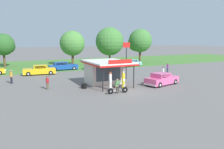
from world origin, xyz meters
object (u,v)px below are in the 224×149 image
at_px(parked_car_back_row_centre_left, 40,70).
at_px(bystander_standing_back_lot, 47,83).
at_px(parked_car_back_row_far_right, 96,66).
at_px(parked_car_back_row_right, 63,66).
at_px(parked_car_second_row_spare, 130,63).
at_px(roadside_pole_sign, 126,55).
at_px(bystander_chatting_near_pumps, 11,76).
at_px(gas_pump_nearside, 110,81).
at_px(featured_classic_sedan, 162,79).
at_px(motorcycle_with_rider, 118,87).
at_px(bystander_admiring_sedan, 168,68).
at_px(bystander_strolling_foreground, 163,72).
at_px(gas_pump_offside, 123,80).
at_px(spare_tire_stack, 84,86).

xyz_separation_m(parked_car_back_row_centre_left, bystander_standing_back_lot, (-0.70, -11.49, 0.09)).
distance_m(parked_car_back_row_far_right, parked_car_back_row_right, 6.33).
height_order(parked_car_back_row_far_right, parked_car_second_row_spare, parked_car_back_row_far_right).
distance_m(parked_car_second_row_spare, bystander_standing_back_lot, 24.50).
bearing_deg(parked_car_back_row_right, roadside_pole_sign, -66.32).
distance_m(parked_car_back_row_right, bystander_chatting_near_pumps, 13.26).
bearing_deg(parked_car_back_row_centre_left, roadside_pole_sign, -42.61).
relative_size(gas_pump_nearside, featured_classic_sedan, 0.41).
distance_m(parked_car_back_row_right, parked_car_back_row_centre_left, 6.02).
relative_size(motorcycle_with_rider, parked_car_back_row_centre_left, 0.43).
bearing_deg(bystander_admiring_sedan, bystander_strolling_foreground, -137.39).
bearing_deg(parked_car_second_row_spare, gas_pump_offside, -122.91).
relative_size(motorcycle_with_rider, parked_car_back_row_far_right, 0.46).
xyz_separation_m(bystander_admiring_sedan, bystander_standing_back_lot, (-21.01, -4.15, -0.05)).
xyz_separation_m(motorcycle_with_rider, bystander_standing_back_lot, (-6.35, 5.21, 0.15)).
bearing_deg(parked_car_back_row_right, bystander_chatting_near_pumps, -133.00).
bearing_deg(parked_car_back_row_centre_left, featured_classic_sedan, -50.00).
bearing_deg(parked_car_back_row_far_right, spare_tire_stack, -116.89).
bearing_deg(parked_car_back_row_centre_left, parked_car_second_row_spare, 9.24).
bearing_deg(bystander_admiring_sedan, gas_pump_nearside, -152.89).
distance_m(parked_car_second_row_spare, roadside_pole_sign, 15.62).
distance_m(gas_pump_nearside, bystander_chatting_near_pumps, 13.38).
relative_size(parked_car_back_row_right, bystander_chatting_near_pumps, 3.17).
relative_size(gas_pump_offside, parked_car_back_row_right, 0.37).
distance_m(parked_car_back_row_far_right, bystander_standing_back_lot, 17.89).
distance_m(parked_car_back_row_far_right, bystander_strolling_foreground, 14.27).
bearing_deg(gas_pump_nearside, parked_car_back_row_far_right, 73.11).
bearing_deg(motorcycle_with_rider, bystander_strolling_foreground, 28.10).
relative_size(parked_car_back_row_right, bystander_admiring_sedan, 3.39).
bearing_deg(bystander_standing_back_lot, parked_car_back_row_right, 70.43).
distance_m(gas_pump_nearside, motorcycle_with_rider, 1.91).
bearing_deg(bystander_admiring_sedan, parked_car_back_row_far_right, 134.87).
height_order(featured_classic_sedan, bystander_standing_back_lot, featured_classic_sedan).
distance_m(gas_pump_nearside, roadside_pole_sign, 7.52).
height_order(motorcycle_with_rider, parked_car_back_row_right, motorcycle_with_rider).
height_order(bystander_chatting_near_pumps, spare_tire_stack, bystander_chatting_near_pumps).
bearing_deg(motorcycle_with_rider, bystander_standing_back_lot, 140.60).
relative_size(bystander_standing_back_lot, bystander_chatting_near_pumps, 0.88).
distance_m(gas_pump_nearside, parked_car_second_row_spare, 22.31).
relative_size(parked_car_back_row_far_right, parked_car_second_row_spare, 0.87).
distance_m(gas_pump_offside, bystander_admiring_sedan, 14.93).
distance_m(gas_pump_offside, roadside_pole_sign, 6.53).
xyz_separation_m(bystander_standing_back_lot, spare_tire_stack, (3.91, -1.40, -0.54)).
distance_m(gas_pump_offside, parked_car_back_row_centre_left, 16.57).
relative_size(bystander_standing_back_lot, bystander_strolling_foreground, 0.95).
bearing_deg(bystander_standing_back_lot, parked_car_second_row_spare, 36.53).
height_order(bystander_admiring_sedan, bystander_standing_back_lot, bystander_admiring_sedan).
height_order(featured_classic_sedan, bystander_chatting_near_pumps, bystander_chatting_near_pumps).
bearing_deg(featured_classic_sedan, parked_car_back_row_right, 112.99).
distance_m(featured_classic_sedan, bystander_admiring_sedan, 10.90).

